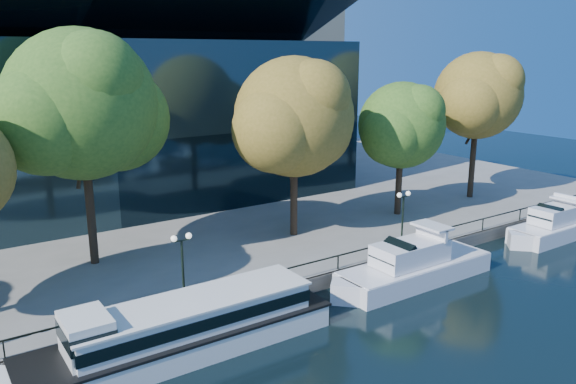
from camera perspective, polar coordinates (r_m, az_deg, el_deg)
ground at (r=32.89m, az=1.78°, el=-13.03°), size 160.00×160.00×0.00m
promenade at (r=64.12m, az=-17.66°, el=0.31°), size 90.00×67.08×1.00m
railing at (r=34.52m, az=-1.39°, el=-8.13°), size 88.20×0.08×0.99m
convention_building at (r=57.38m, az=-20.74°, el=6.66°), size 50.00×24.57×21.43m
tour_boat at (r=29.61m, az=-11.30°, el=-13.47°), size 17.52×3.91×3.33m
cruiser_near at (r=38.34m, az=12.30°, el=-7.41°), size 12.83×3.30×3.72m
cruiser_far at (r=51.11m, az=25.39°, el=-3.11°), size 10.65×2.95×3.48m
tree_2 at (r=38.44m, az=-19.94°, el=8.04°), size 12.08×9.91×15.55m
tree_3 at (r=42.45m, az=0.88°, el=7.37°), size 11.28×9.25×13.75m
tree_4 at (r=49.38m, az=11.62°, el=6.47°), size 9.27×7.60×11.59m
tree_5 at (r=57.24m, az=18.86°, el=9.07°), size 10.31×8.46×14.07m
lamp_1 at (r=32.47m, az=-10.71°, el=-5.99°), size 1.26×0.36×4.03m
lamp_2 at (r=42.16m, az=11.63°, el=-1.37°), size 1.26×0.36×4.03m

